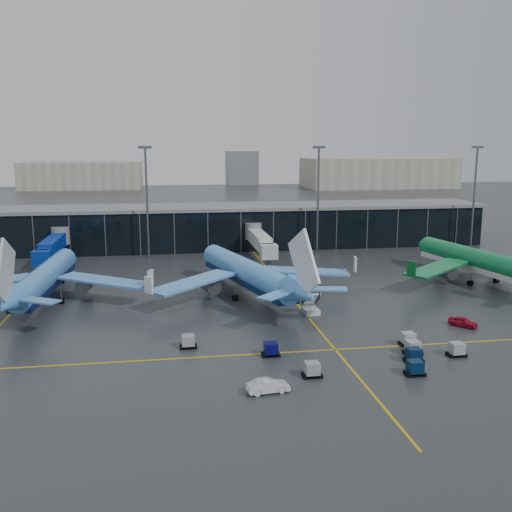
{
  "coord_description": "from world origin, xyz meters",
  "views": [
    {
      "loc": [
        -10.78,
        -81.53,
        25.54
      ],
      "look_at": [
        5.0,
        18.0,
        6.0
      ],
      "focal_mm": 40.0,
      "sensor_mm": 36.0,
      "label": 1
    }
  ],
  "objects": [
    {
      "name": "ground",
      "position": [
        0.0,
        0.0,
        0.0
      ],
      "size": [
        600.0,
        600.0,
        0.0
      ],
      "primitive_type": "plane",
      "color": "#282B2D",
      "rests_on": "ground"
    },
    {
      "name": "terminal_pier",
      "position": [
        0.0,
        62.0,
        5.42
      ],
      "size": [
        142.0,
        17.0,
        10.7
      ],
      "color": "black",
      "rests_on": "ground"
    },
    {
      "name": "jet_bridges",
      "position": [
        -35.0,
        42.99,
        4.55
      ],
      "size": [
        94.0,
        27.5,
        7.2
      ],
      "color": "#595B60",
      "rests_on": "ground"
    },
    {
      "name": "flood_masts",
      "position": [
        5.0,
        50.0,
        13.81
      ],
      "size": [
        203.0,
        0.5,
        25.5
      ],
      "color": "#595B60",
      "rests_on": "ground"
    },
    {
      "name": "distant_hangars",
      "position": [
        49.94,
        270.08,
        8.79
      ],
      "size": [
        260.0,
        71.0,
        22.0
      ],
      "color": "#B2AD99",
      "rests_on": "ground"
    },
    {
      "name": "taxi_lines",
      "position": [
        10.0,
        10.61,
        0.01
      ],
      "size": [
        220.0,
        120.0,
        0.02
      ],
      "color": "gold",
      "rests_on": "ground"
    },
    {
      "name": "airliner_arkefly",
      "position": [
        -30.97,
        15.07,
        6.48
      ],
      "size": [
        39.09,
        43.96,
        12.95
      ],
      "primitive_type": null,
      "rotation": [
        0.0,
        0.0,
        -0.05
      ],
      "color": "#3E7FCB",
      "rests_on": "ground"
    },
    {
      "name": "airliner_klm_near",
      "position": [
        2.55,
        13.17,
        6.76
      ],
      "size": [
        49.11,
        52.83,
        13.53
      ],
      "primitive_type": null,
      "rotation": [
        0.0,
        0.0,
        0.27
      ],
      "color": "#4591E3",
      "rests_on": "ground"
    },
    {
      "name": "airliner_aer_lingus",
      "position": [
        47.28,
        16.49,
        6.65
      ],
      "size": [
        44.58,
        48.92,
        13.3
      ],
      "primitive_type": null,
      "rotation": [
        0.0,
        0.0,
        0.16
      ],
      "color": "#0D723B",
      "rests_on": "ground"
    },
    {
      "name": "baggage_carts",
      "position": [
        11.95,
        -18.41,
        0.76
      ],
      "size": [
        34.82,
        14.43,
        1.7
      ],
      "color": "black",
      "rests_on": "ground"
    },
    {
      "name": "mobile_airstair",
      "position": [
        10.92,
        1.13,
        0.77
      ],
      "size": [
        2.37,
        3.31,
        3.45
      ],
      "rotation": [
        0.0,
        0.0,
        0.05
      ],
      "color": "silver",
      "rests_on": "ground"
    },
    {
      "name": "service_van_red",
      "position": [
        30.89,
        -8.68,
        0.69
      ],
      "size": [
        3.88,
        4.14,
        1.38
      ],
      "primitive_type": "imported",
      "rotation": [
        0.0,
        0.0,
        0.71
      ],
      "color": "#A20C24",
      "rests_on": "ground"
    },
    {
      "name": "service_van_white",
      "position": [
        -0.73,
        -26.29,
        0.74
      ],
      "size": [
        4.67,
        2.12,
        1.49
      ],
      "primitive_type": "imported",
      "rotation": [
        0.0,
        0.0,
        1.7
      ],
      "color": "silver",
      "rests_on": "ground"
    }
  ]
}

